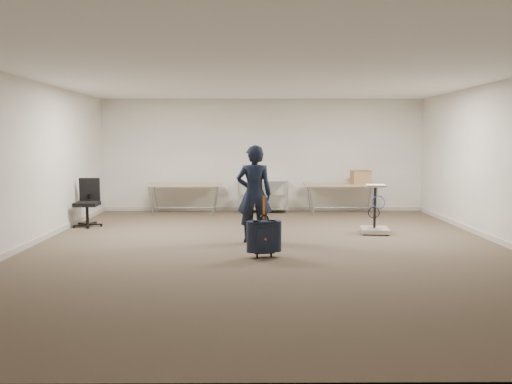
{
  "coord_description": "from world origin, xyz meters",
  "views": [
    {
      "loc": [
        -0.26,
        -8.02,
        1.79
      ],
      "look_at": [
        -0.2,
        0.3,
        0.92
      ],
      "focal_mm": 35.0,
      "sensor_mm": 36.0,
      "label": 1
    }
  ],
  "objects": [
    {
      "name": "ground",
      "position": [
        0.0,
        0.0,
        0.0
      ],
      "size": [
        9.0,
        9.0,
        0.0
      ],
      "primitive_type": "plane",
      "color": "#4A392D",
      "rests_on": "ground"
    },
    {
      "name": "folding_table_right",
      "position": [
        1.9,
        3.95,
        0.68
      ],
      "size": [
        1.8,
        0.75,
        0.73
      ],
      "color": "tan",
      "rests_on": "ground"
    },
    {
      "name": "folding_table_left",
      "position": [
        -1.9,
        3.95,
        0.68
      ],
      "size": [
        1.8,
        0.75,
        0.73
      ],
      "color": "tan",
      "rests_on": "ground"
    },
    {
      "name": "equipment_cart",
      "position": [
        2.09,
        1.41,
        0.25
      ],
      "size": [
        0.56,
        0.56,
        0.94
      ],
      "color": "beige",
      "rests_on": "ground"
    },
    {
      "name": "cardboard_box",
      "position": [
        2.37,
        4.0,
        0.89
      ],
      "size": [
        0.47,
        0.37,
        0.32
      ],
      "primitive_type": "cube",
      "rotation": [
        0.0,
        0.0,
        0.12
      ],
      "color": "#956D45",
      "rests_on": "folding_table_right"
    },
    {
      "name": "room_shell",
      "position": [
        0.0,
        1.38,
        0.05
      ],
      "size": [
        8.0,
        9.0,
        9.0
      ],
      "color": "white",
      "rests_on": "ground"
    },
    {
      "name": "office_chair",
      "position": [
        -3.68,
        2.25,
        0.3
      ],
      "size": [
        0.6,
        0.6,
        0.99
      ],
      "color": "black",
      "rests_on": "ground"
    },
    {
      "name": "person",
      "position": [
        -0.23,
        0.61,
        0.85
      ],
      "size": [
        0.63,
        0.42,
        1.7
      ],
      "primitive_type": "imported",
      "rotation": [
        0.0,
        0.0,
        3.16
      ],
      "color": "black",
      "rests_on": "ground"
    },
    {
      "name": "suitcase",
      "position": [
        -0.08,
        -0.54,
        0.32
      ],
      "size": [
        0.37,
        0.26,
        0.94
      ],
      "color": "black",
      "rests_on": "ground"
    },
    {
      "name": "wire_shelf",
      "position": [
        0.0,
        4.2,
        0.44
      ],
      "size": [
        1.22,
        0.47,
        0.8
      ],
      "color": "silver",
      "rests_on": "ground"
    }
  ]
}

